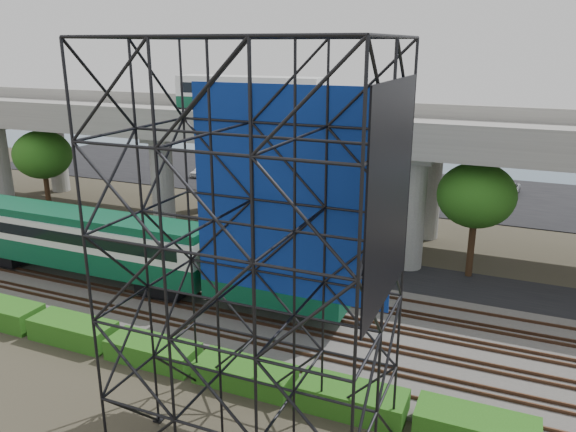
% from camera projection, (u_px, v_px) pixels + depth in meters
% --- Properties ---
extents(ground, '(140.00, 140.00, 0.00)m').
position_uv_depth(ground, '(185.00, 319.00, 31.53)').
color(ground, '#474233').
rests_on(ground, ground).
extents(ballast_bed, '(90.00, 12.00, 0.20)m').
position_uv_depth(ballast_bed, '(204.00, 303.00, 33.26)').
color(ballast_bed, slate).
rests_on(ballast_bed, ground).
extents(service_road, '(90.00, 5.00, 0.08)m').
position_uv_depth(service_road, '(265.00, 256.00, 40.76)').
color(service_road, black).
rests_on(service_road, ground).
extents(parking_lot, '(90.00, 18.00, 0.08)m').
position_uv_depth(parking_lot, '(357.00, 185.00, 61.42)').
color(parking_lot, black).
rests_on(parking_lot, ground).
extents(harbor_water, '(140.00, 40.00, 0.03)m').
position_uv_depth(harbor_water, '(400.00, 151.00, 80.77)').
color(harbor_water, '#3F5A67').
rests_on(harbor_water, ground).
extents(rail_tracks, '(90.00, 9.52, 0.16)m').
position_uv_depth(rail_tracks, '(204.00, 300.00, 33.21)').
color(rail_tracks, '#472D1E').
rests_on(rail_tracks, ballast_bed).
extents(commuter_train, '(29.30, 3.06, 4.30)m').
position_uv_depth(commuter_train, '(105.00, 243.00, 35.08)').
color(commuter_train, black).
rests_on(commuter_train, rail_tracks).
extents(overpass, '(80.00, 12.00, 12.40)m').
position_uv_depth(overpass, '(291.00, 133.00, 43.29)').
color(overpass, '#9E9B93').
rests_on(overpass, ground).
extents(scaffold_tower, '(9.36, 6.36, 15.00)m').
position_uv_depth(scaffold_tower, '(254.00, 268.00, 19.16)').
color(scaffold_tower, black).
rests_on(scaffold_tower, ground).
extents(hedge_strip, '(34.60, 1.80, 1.20)m').
position_uv_depth(hedge_strip, '(153.00, 351.00, 27.21)').
color(hedge_strip, '#205413').
rests_on(hedge_strip, ground).
extents(trees, '(40.94, 16.94, 7.69)m').
position_uv_depth(trees, '(242.00, 162.00, 45.86)').
color(trees, '#382314').
rests_on(trees, ground).
extents(suv, '(5.53, 4.07, 1.40)m').
position_uv_depth(suv, '(229.00, 246.00, 40.69)').
color(suv, black).
rests_on(suv, service_road).
extents(parked_cars, '(35.28, 9.50, 1.29)m').
position_uv_depth(parked_cars, '(349.00, 179.00, 61.00)').
color(parked_cars, white).
rests_on(parked_cars, parking_lot).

